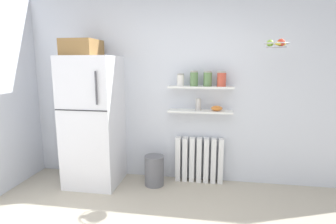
% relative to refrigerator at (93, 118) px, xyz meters
% --- Properties ---
extents(back_wall, '(7.04, 0.10, 2.60)m').
position_rel_refrigerator_xyz_m(back_wall, '(1.18, 0.38, 0.38)').
color(back_wall, silver).
rests_on(back_wall, ground_plane).
extents(refrigerator, '(0.70, 0.70, 1.96)m').
position_rel_refrigerator_xyz_m(refrigerator, '(0.00, 0.00, 0.00)').
color(refrigerator, silver).
rests_on(refrigerator, ground_plane).
extents(radiator, '(0.66, 0.12, 0.63)m').
position_rel_refrigerator_xyz_m(radiator, '(1.44, 0.25, -0.61)').
color(radiator, white).
rests_on(radiator, ground_plane).
extents(wall_shelf_lower, '(0.86, 0.22, 0.02)m').
position_rel_refrigerator_xyz_m(wall_shelf_lower, '(1.44, 0.22, 0.10)').
color(wall_shelf_lower, white).
extents(wall_shelf_upper, '(0.86, 0.22, 0.02)m').
position_rel_refrigerator_xyz_m(wall_shelf_upper, '(1.44, 0.22, 0.42)').
color(wall_shelf_upper, white).
extents(storage_jar_0, '(0.10, 0.10, 0.16)m').
position_rel_refrigerator_xyz_m(storage_jar_0, '(1.17, 0.22, 0.52)').
color(storage_jar_0, silver).
rests_on(storage_jar_0, wall_shelf_upper).
extents(storage_jar_1, '(0.11, 0.11, 0.20)m').
position_rel_refrigerator_xyz_m(storage_jar_1, '(1.35, 0.22, 0.53)').
color(storage_jar_1, '#5B7F4C').
rests_on(storage_jar_1, wall_shelf_upper).
extents(storage_jar_2, '(0.11, 0.11, 0.20)m').
position_rel_refrigerator_xyz_m(storage_jar_2, '(1.53, 0.22, 0.53)').
color(storage_jar_2, '#5B7F4C').
rests_on(storage_jar_2, wall_shelf_upper).
extents(storage_jar_3, '(0.12, 0.12, 0.20)m').
position_rel_refrigerator_xyz_m(storage_jar_3, '(1.71, 0.22, 0.53)').
color(storage_jar_3, '#C64C38').
rests_on(storage_jar_3, wall_shelf_upper).
extents(vase, '(0.07, 0.07, 0.16)m').
position_rel_refrigerator_xyz_m(vase, '(1.41, 0.22, 0.19)').
color(vase, '#B2ADA8').
rests_on(vase, wall_shelf_lower).
extents(shelf_bowl, '(0.15, 0.15, 0.07)m').
position_rel_refrigerator_xyz_m(shelf_bowl, '(1.66, 0.22, 0.14)').
color(shelf_bowl, orange).
rests_on(shelf_bowl, wall_shelf_lower).
extents(trash_bin, '(0.26, 0.26, 0.41)m').
position_rel_refrigerator_xyz_m(trash_bin, '(0.84, 0.04, -0.71)').
color(trash_bin, slate).
rests_on(trash_bin, ground_plane).
extents(hanging_fruit_basket, '(0.28, 0.28, 0.10)m').
position_rel_refrigerator_xyz_m(hanging_fruit_basket, '(2.29, -0.10, 0.95)').
color(hanging_fruit_basket, '#B2B2B7').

